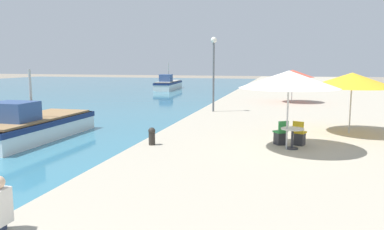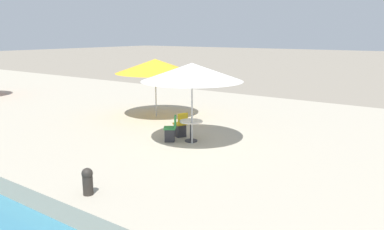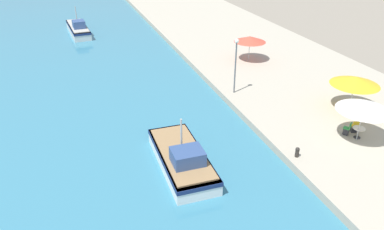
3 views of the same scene
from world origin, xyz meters
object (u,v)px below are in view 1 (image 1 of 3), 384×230
Objects in this scene: fishing_boat_near at (31,126)px; cafe_umbrella_striped at (293,74)px; cafe_table at (292,134)px; lamppost at (214,61)px; cafe_umbrella_white at (352,80)px; cafe_chair_left at (299,137)px; cafe_umbrella_pink at (289,79)px; cafe_chair_right at (280,136)px; mooring_bollard at (152,136)px; fishing_boat_mid at (168,84)px.

fishing_boat_near is 19.08m from cafe_umbrella_striped.
cafe_umbrella_striped is 16.24m from cafe_table.
cafe_table is 0.18× the size of lamppost.
cafe_table is at bearing -5.97° from fishing_boat_near.
cafe_chair_left is (-2.17, -3.02, -1.96)m from cafe_umbrella_white.
cafe_chair_right is (-0.23, 0.77, -2.13)m from cafe_umbrella_pink.
cafe_chair_left is at bearing 68.19° from cafe_table.
fishing_boat_near is 1.92× the size of cafe_umbrella_white.
lamppost reaches higher than cafe_umbrella_pink.
lamppost reaches higher than mooring_bollard.
fishing_boat_mid is at bearing 97.24° from fishing_boat_near.
fishing_boat_near is at bearing -170.65° from cafe_umbrella_white.
fishing_boat_near is at bearing 163.54° from mooring_bollard.
cafe_umbrella_white reaches higher than cafe_umbrella_striped.
cafe_umbrella_white is 3.94× the size of cafe_chair_right.
lamppost reaches higher than cafe_table.
cafe_table is at bearing 6.92° from mooring_bollard.
cafe_table is (11.71, -1.37, 0.41)m from fishing_boat_near.
fishing_boat_near is at bearing -128.78° from cafe_umbrella_striped.
cafe_table is (0.19, 0.17, -1.92)m from cafe_umbrella_pink.
cafe_umbrella_white is 8.82m from mooring_bollard.
cafe_umbrella_white reaches higher than cafe_chair_right.
fishing_boat_mid is 36.02m from mooring_bollard.
fishing_boat_mid is 1.76× the size of lamppost.
mooring_bollard is (-7.46, -4.30, -1.94)m from cafe_umbrella_white.
lamppost is at bearing 115.10° from cafe_umbrella_pink.
mooring_bollard is (6.69, -1.98, 0.23)m from fishing_boat_near.
cafe_umbrella_white is 5.48× the size of mooring_bollard.
mooring_bollard is (-5.02, -0.61, -0.18)m from cafe_table.
cafe_chair_left is 0.20× the size of lamppost.
lamppost is (-4.63, 9.30, 2.56)m from cafe_table.
cafe_umbrella_striped reaches higher than mooring_bollard.
cafe_umbrella_pink is 10.48m from lamppost.
cafe_chair_left is at bearing -2.63° from fishing_boat_near.
mooring_bollard is (-4.83, -0.44, -2.11)m from cafe_umbrella_pink.
mooring_bollard is at bearing -107.21° from cafe_umbrella_striped.
cafe_table is 0.88× the size of cafe_chair_left.
cafe_table is (-0.17, -16.15, -1.66)m from cafe_umbrella_striped.
cafe_chair_right is at bearing 125.07° from cafe_table.
lamppost is (-4.80, -6.85, 0.90)m from cafe_umbrella_striped.
lamppost is (10.81, -24.57, 2.91)m from fishing_boat_mid.
cafe_umbrella_pink is 2.28m from cafe_chair_right.
cafe_umbrella_pink reaches higher than mooring_bollard.
fishing_boat_mid is 2.25× the size of cafe_umbrella_white.
cafe_chair_left and cafe_chair_right have the same top height.
cafe_chair_right is (11.29, -0.77, 0.20)m from fishing_boat_near.
cafe_umbrella_striped is 15.68m from cafe_chair_right.
fishing_boat_mid reaches higher than cafe_table.
cafe_umbrella_striped is at bearing 51.91° from fishing_boat_near.
fishing_boat_near reaches higher than cafe_chair_left.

